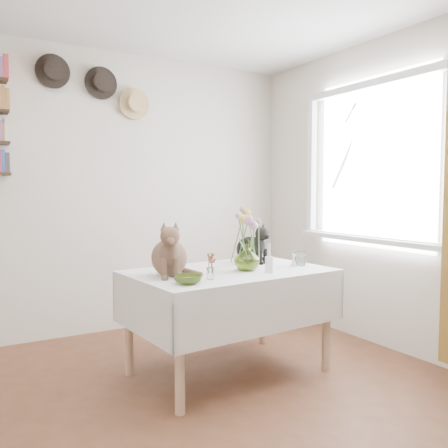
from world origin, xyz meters
TOP-DOWN VIEW (x-y plane):
  - room at (0.00, 0.00)m, footprint 4.08×4.58m
  - window at (1.97, 0.80)m, footprint 0.12×1.52m
  - dining_table at (0.62, 0.84)m, footprint 1.41×0.96m
  - tabby_cat at (0.18, 0.86)m, footprint 0.33×0.37m
  - black_cat at (0.94, 1.07)m, footprint 0.29×0.32m
  - flower_vase at (0.72, 0.77)m, footprint 0.18×0.18m
  - green_bowl at (0.16, 0.55)m, footprint 0.21×0.21m
  - drinking_glass at (1.18, 0.75)m, footprint 0.14×0.14m
  - candlestick at (0.80, 0.61)m, footprint 0.05×0.05m
  - berry_jar at (0.35, 0.62)m, footprint 0.05×0.05m
  - porcelain_figurine at (1.12, 0.75)m, footprint 0.05×0.05m
  - flower_bouquet at (0.72, 0.78)m, footprint 0.17×0.13m
  - wall_hats at (0.12, 2.19)m, footprint 0.98×0.09m

SIDE VIEW (x-z plane):
  - dining_table at x=0.62m, z-range 0.18..0.90m
  - green_bowl at x=0.16m, z-range 0.72..0.77m
  - porcelain_figurine at x=1.12m, z-range 0.71..0.81m
  - drinking_glass at x=1.18m, z-range 0.72..0.82m
  - candlestick at x=0.80m, z-range 0.69..0.88m
  - berry_jar at x=0.35m, z-range 0.71..0.89m
  - flower_vase at x=0.72m, z-range 0.72..0.90m
  - black_cat at x=0.94m, z-range 0.72..1.03m
  - tabby_cat at x=0.18m, z-range 0.72..1.08m
  - flower_bouquet at x=0.72m, z-range 0.86..1.26m
  - room at x=0.00m, z-range -0.04..2.54m
  - window at x=1.97m, z-range 0.74..2.06m
  - wall_hats at x=0.12m, z-range 1.93..2.41m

